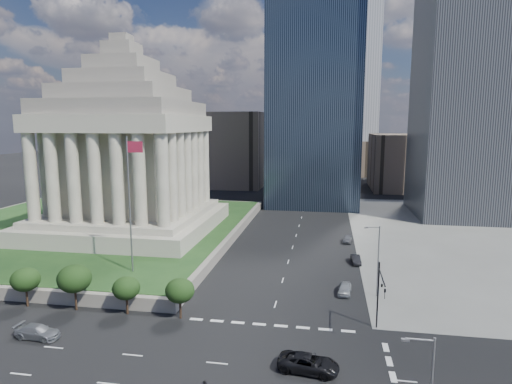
% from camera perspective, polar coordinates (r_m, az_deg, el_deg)
% --- Properties ---
extents(ground, '(500.00, 500.00, 0.00)m').
position_cam_1_polar(ground, '(135.45, 6.79, -1.08)').
color(ground, black).
rests_on(ground, ground).
extents(plaza_terrace, '(66.00, 70.00, 1.80)m').
position_cam_1_polar(plaza_terrace, '(100.45, -21.53, -4.68)').
color(plaza_terrace, slate).
rests_on(plaza_terrace, ground).
extents(plaza_lawn, '(64.00, 68.00, 0.10)m').
position_cam_1_polar(plaza_lawn, '(100.24, -21.56, -4.15)').
color(plaza_lawn, '#1C3D19').
rests_on(plaza_lawn, plaza_terrace).
extents(war_memorial, '(34.00, 34.00, 39.00)m').
position_cam_1_polar(war_memorial, '(90.77, -16.94, 7.25)').
color(war_memorial, gray).
rests_on(war_memorial, plaza_lawn).
extents(flagpole, '(2.52, 0.24, 20.00)m').
position_cam_1_polar(flagpole, '(64.69, -16.41, -0.67)').
color(flagpole, slate).
rests_on(flagpole, plaza_lawn).
extents(tree_row, '(53.00, 4.00, 6.00)m').
position_cam_1_polar(tree_row, '(66.44, -30.76, -10.34)').
color(tree_row, black).
rests_on(tree_row, ground).
extents(midrise_glass, '(26.00, 26.00, 60.00)m').
position_cam_1_polar(midrise_glass, '(128.46, 7.84, 11.80)').
color(midrise_glass, black).
rests_on(midrise_glass, ground).
extents(highrise_ne, '(26.00, 28.00, 100.00)m').
position_cam_1_polar(highrise_ne, '(126.24, 27.59, 20.11)').
color(highrise_ne, black).
rests_on(highrise_ne, ground).
extents(building_filler_ne, '(20.00, 30.00, 20.00)m').
position_cam_1_polar(building_filler_ne, '(165.77, 18.55, 3.85)').
color(building_filler_ne, brown).
rests_on(building_filler_ne, ground).
extents(building_filler_nw, '(24.00, 30.00, 28.00)m').
position_cam_1_polar(building_filler_nw, '(167.52, -2.93, 5.72)').
color(building_filler_nw, brown).
rests_on(building_filler_nw, ground).
extents(traffic_signal_ne, '(0.30, 5.74, 8.00)m').
position_cam_1_polar(traffic_signal_ne, '(50.73, 16.22, -12.54)').
color(traffic_signal_ne, black).
rests_on(traffic_signal_ne, ground).
extents(street_lamp_north, '(2.13, 0.22, 10.00)m').
position_cam_1_polar(street_lamp_north, '(61.30, 15.84, -8.33)').
color(street_lamp_north, slate).
rests_on(street_lamp_north, ground).
extents(pickup_truck, '(3.43, 6.20, 1.64)m').
position_cam_1_polar(pickup_truck, '(44.63, 7.01, -21.72)').
color(pickup_truck, black).
rests_on(pickup_truck, ground).
extents(suv_grey, '(2.37, 5.25, 1.49)m').
position_cam_1_polar(suv_grey, '(55.67, -27.11, -16.25)').
color(suv_grey, slate).
rests_on(suv_grey, ground).
extents(parked_sedan_near, '(2.23, 4.50, 1.47)m').
position_cam_1_polar(parked_sedan_near, '(62.83, 11.74, -12.50)').
color(parked_sedan_near, '#979B9F').
rests_on(parked_sedan_near, ground).
extents(parked_sedan_mid, '(4.17, 1.73, 1.34)m').
position_cam_1_polar(parked_sedan_mid, '(76.05, 13.17, -8.76)').
color(parked_sedan_mid, black).
rests_on(parked_sedan_mid, ground).
extents(parked_sedan_far, '(2.38, 4.43, 1.43)m').
position_cam_1_polar(parked_sedan_far, '(88.73, 12.12, -6.13)').
color(parked_sedan_far, slate).
rests_on(parked_sedan_far, ground).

